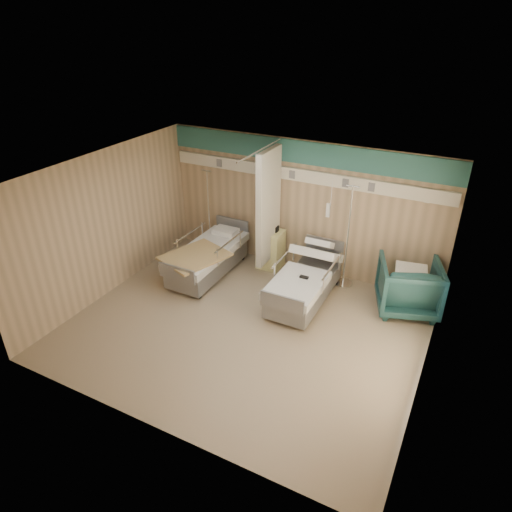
# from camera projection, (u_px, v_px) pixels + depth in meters

# --- Properties ---
(ground) EXTENTS (6.00, 5.00, 0.00)m
(ground) POSITION_uv_depth(u_px,v_px,m) (245.00, 328.00, 8.15)
(ground) COLOR gray
(ground) RESTS_ON ground
(room_walls) EXTENTS (6.04, 5.04, 2.82)m
(room_walls) POSITION_uv_depth(u_px,v_px,m) (250.00, 227.00, 7.47)
(room_walls) COLOR tan
(room_walls) RESTS_ON ground
(bed_right) EXTENTS (1.00, 2.16, 0.63)m
(bed_right) POSITION_uv_depth(u_px,v_px,m) (304.00, 286.00, 8.77)
(bed_right) COLOR silver
(bed_right) RESTS_ON ground
(bed_left) EXTENTS (1.00, 2.16, 0.63)m
(bed_left) POSITION_uv_depth(u_px,v_px,m) (208.00, 261.00, 9.65)
(bed_left) COLOR silver
(bed_left) RESTS_ON ground
(bedside_cabinet) EXTENTS (0.50, 0.48, 0.85)m
(bedside_cabinet) POSITION_uv_depth(u_px,v_px,m) (271.00, 249.00, 9.88)
(bedside_cabinet) COLOR #EAE692
(bedside_cabinet) RESTS_ON ground
(visitor_armchair) EXTENTS (1.37, 1.39, 1.00)m
(visitor_armchair) POSITION_uv_depth(u_px,v_px,m) (409.00, 286.00, 8.43)
(visitor_armchair) COLOR #1B4344
(visitor_armchair) RESTS_ON ground
(waffle_blanket) EXTENTS (0.63, 0.58, 0.06)m
(waffle_blanket) POSITION_uv_depth(u_px,v_px,m) (413.00, 262.00, 8.16)
(waffle_blanket) COLOR white
(waffle_blanket) RESTS_ON visitor_armchair
(iv_stand_right) EXTENTS (0.38, 0.38, 2.14)m
(iv_stand_right) POSITION_uv_depth(u_px,v_px,m) (345.00, 265.00, 9.23)
(iv_stand_right) COLOR silver
(iv_stand_right) RESTS_ON ground
(iv_stand_left) EXTENTS (0.35, 0.35, 1.98)m
(iv_stand_left) POSITION_uv_depth(u_px,v_px,m) (210.00, 236.00, 10.48)
(iv_stand_left) COLOR silver
(iv_stand_left) RESTS_ON ground
(call_remote) EXTENTS (0.16, 0.07, 0.04)m
(call_remote) POSITION_uv_depth(u_px,v_px,m) (304.00, 277.00, 8.43)
(call_remote) COLOR black
(call_remote) RESTS_ON bed_right
(tan_blanket) EXTENTS (1.32, 1.47, 0.04)m
(tan_blanket) POSITION_uv_depth(u_px,v_px,m) (195.00, 256.00, 9.13)
(tan_blanket) COLOR tan
(tan_blanket) RESTS_ON bed_left
(toiletry_bag) EXTENTS (0.23, 0.15, 0.12)m
(toiletry_bag) POSITION_uv_depth(u_px,v_px,m) (273.00, 228.00, 9.68)
(toiletry_bag) COLOR black
(toiletry_bag) RESTS_ON bedside_cabinet
(white_cup) EXTENTS (0.12, 0.12, 0.14)m
(white_cup) POSITION_uv_depth(u_px,v_px,m) (270.00, 225.00, 9.79)
(white_cup) COLOR white
(white_cup) RESTS_ON bedside_cabinet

